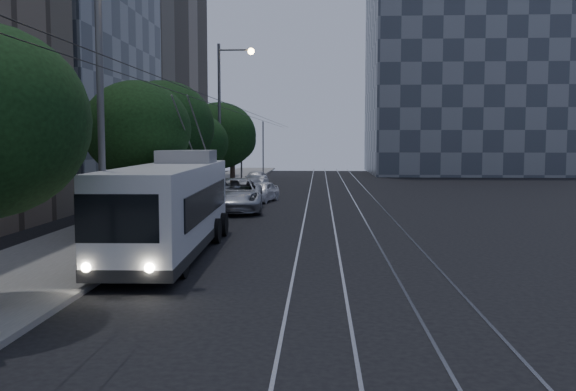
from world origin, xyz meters
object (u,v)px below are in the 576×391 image
(car_white_b, at_px, (245,189))
(pickup_silver, at_px, (235,195))
(trolleybus, at_px, (171,207))
(car_white_d, at_px, (256,179))
(car_white_a, at_px, (261,192))
(car_white_c, at_px, (256,184))
(streetlamp_far, at_px, (225,106))
(streetlamp_near, at_px, (114,83))

(car_white_b, bearing_deg, pickup_silver, -74.47)
(trolleybus, relative_size, car_white_d, 2.91)
(pickup_silver, height_order, car_white_a, pickup_silver)
(pickup_silver, relative_size, car_white_c, 1.68)
(trolleybus, relative_size, car_white_a, 3.11)
(streetlamp_far, bearing_deg, car_white_c, 67.04)
(car_white_c, bearing_deg, streetlamp_far, -109.41)
(car_white_b, relative_size, streetlamp_far, 0.45)
(trolleybus, relative_size, car_white_c, 3.08)
(car_white_d, relative_size, streetlamp_near, 0.45)
(pickup_silver, relative_size, streetlamp_near, 0.72)
(pickup_silver, bearing_deg, car_white_b, 87.22)
(car_white_a, height_order, streetlamp_near, streetlamp_near)
(car_white_d, bearing_deg, car_white_b, -84.21)
(pickup_silver, height_order, streetlamp_far, streetlamp_far)
(car_white_b, bearing_deg, trolleybus, -76.92)
(pickup_silver, xyz_separation_m, streetlamp_near, (-1.13, -17.19, 4.66))
(car_white_c, relative_size, streetlamp_near, 0.43)
(streetlamp_far, bearing_deg, car_white_b, -38.10)
(trolleybus, xyz_separation_m, car_white_c, (0.39, 25.79, -1.00))
(pickup_silver, distance_m, car_white_d, 18.06)
(car_white_c, height_order, streetlamp_near, streetlamp_near)
(trolleybus, bearing_deg, streetlamp_near, -102.23)
(car_white_c, bearing_deg, trolleybus, -87.32)
(car_white_a, height_order, car_white_b, car_white_b)
(car_white_a, bearing_deg, streetlamp_far, 145.91)
(streetlamp_near, height_order, streetlamp_far, streetlamp_far)
(car_white_a, bearing_deg, trolleybus, -81.08)
(streetlamp_near, distance_m, streetlamp_far, 25.60)
(car_white_c, bearing_deg, car_white_a, -78.06)
(pickup_silver, bearing_deg, car_white_a, 75.27)
(trolleybus, height_order, streetlamp_near, streetlamp_near)
(car_white_d, relative_size, streetlamp_far, 0.40)
(car_white_d, bearing_deg, car_white_a, -78.97)
(streetlamp_far, bearing_deg, streetlamp_near, -88.70)
(pickup_silver, bearing_deg, trolleybus, -96.56)
(car_white_d, xyz_separation_m, streetlamp_near, (-0.50, -35.24, 4.87))
(streetlamp_near, bearing_deg, car_white_d, 89.19)
(car_white_d, distance_m, streetlamp_near, 35.57)
(pickup_silver, bearing_deg, streetlamp_near, -98.48)
(pickup_silver, relative_size, streetlamp_far, 0.63)
(car_white_a, relative_size, streetlamp_near, 0.42)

